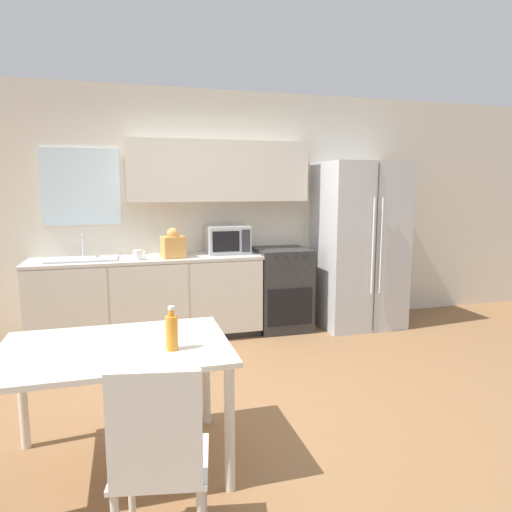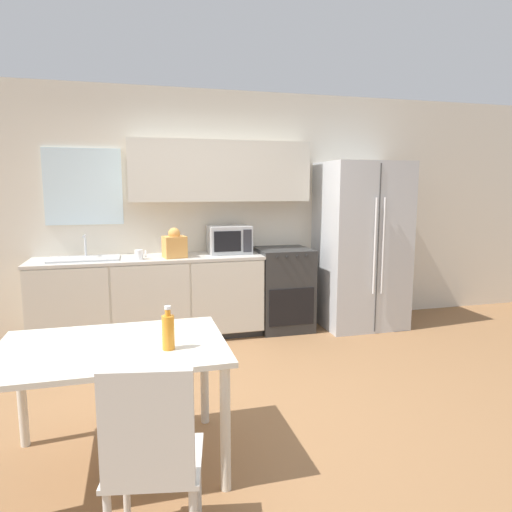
{
  "view_description": "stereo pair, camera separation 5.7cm",
  "coord_description": "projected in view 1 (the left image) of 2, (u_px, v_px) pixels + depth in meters",
  "views": [
    {
      "loc": [
        -0.67,
        -3.15,
        1.62
      ],
      "look_at": [
        0.36,
        0.5,
        1.05
      ],
      "focal_mm": 32.0,
      "sensor_mm": 36.0,
      "label": 1
    },
    {
      "loc": [
        -0.62,
        -3.17,
        1.62
      ],
      "look_at": [
        0.36,
        0.5,
        1.05
      ],
      "focal_mm": 32.0,
      "sensor_mm": 36.0,
      "label": 2
    }
  ],
  "objects": [
    {
      "name": "ground_plane",
      "position": [
        228.0,
        406.0,
        3.42
      ],
      "size": [
        12.0,
        12.0,
        0.0
      ],
      "primitive_type": "plane",
      "color": "olive"
    },
    {
      "name": "kitchen_counter",
      "position": [
        149.0,
        298.0,
        4.86
      ],
      "size": [
        2.4,
        0.61,
        0.89
      ],
      "color": "#333333",
      "rests_on": "ground_plane"
    },
    {
      "name": "drink_bottle",
      "position": [
        172.0,
        332.0,
        2.49
      ],
      "size": [
        0.07,
        0.07,
        0.25
      ],
      "color": "orange",
      "rests_on": "dining_table"
    },
    {
      "name": "wall_back",
      "position": [
        192.0,
        205.0,
        5.14
      ],
      "size": [
        12.0,
        0.38,
        2.7
      ],
      "color": "beige",
      "rests_on": "ground_plane"
    },
    {
      "name": "grocery_bag_0",
      "position": [
        173.0,
        245.0,
        4.76
      ],
      "size": [
        0.26,
        0.23,
        0.32
      ],
      "rotation": [
        0.0,
        0.0,
        0.19
      ],
      "color": "#DB994C",
      "rests_on": "kitchen_counter"
    },
    {
      "name": "microwave",
      "position": [
        227.0,
        239.0,
        5.09
      ],
      "size": [
        0.46,
        0.37,
        0.31
      ],
      "color": "#B7BABC",
      "rests_on": "kitchen_counter"
    },
    {
      "name": "oven_range",
      "position": [
        281.0,
        289.0,
        5.26
      ],
      "size": [
        0.59,
        0.62,
        0.94
      ],
      "color": "#2D2D2D",
      "rests_on": "ground_plane"
    },
    {
      "name": "coffee_mug",
      "position": [
        138.0,
        255.0,
        4.64
      ],
      "size": [
        0.12,
        0.09,
        0.1
      ],
      "color": "white",
      "rests_on": "kitchen_counter"
    },
    {
      "name": "dining_chair_near",
      "position": [
        159.0,
        454.0,
        1.87
      ],
      "size": [
        0.47,
        0.47,
        0.93
      ],
      "rotation": [
        0.0,
        0.0,
        -0.19
      ],
      "color": "beige",
      "rests_on": "ground_plane"
    },
    {
      "name": "dining_table",
      "position": [
        116.0,
        362.0,
        2.58
      ],
      "size": [
        1.27,
        0.87,
        0.74
      ],
      "color": "beige",
      "rests_on": "ground_plane"
    },
    {
      "name": "kitchen_sink",
      "position": [
        83.0,
        258.0,
        4.63
      ],
      "size": [
        0.69,
        0.38,
        0.24
      ],
      "color": "#B7BABC",
      "rests_on": "kitchen_counter"
    },
    {
      "name": "refrigerator",
      "position": [
        358.0,
        245.0,
        5.35
      ],
      "size": [
        0.93,
        0.81,
        1.91
      ],
      "color": "silver",
      "rests_on": "ground_plane"
    }
  ]
}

